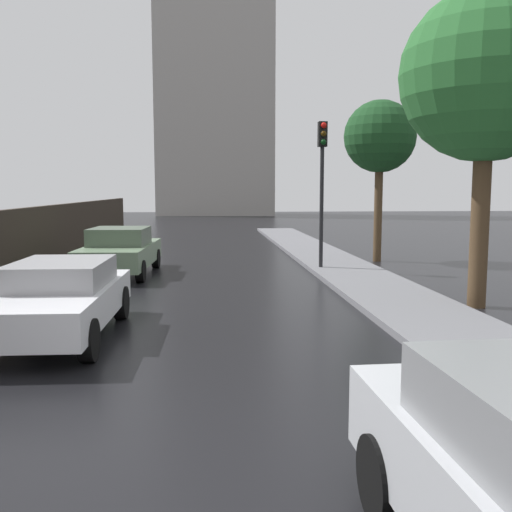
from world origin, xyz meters
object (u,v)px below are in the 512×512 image
(traffic_light, at_px, (322,167))
(street_tree_near, at_px, (487,77))
(street_tree_mid, at_px, (380,138))
(car_white_far_ahead, at_px, (60,298))
(car_green_near_kerb, at_px, (120,251))

(traffic_light, height_order, street_tree_near, street_tree_near)
(traffic_light, height_order, street_tree_mid, street_tree_mid)
(street_tree_near, bearing_deg, street_tree_mid, 88.35)
(car_white_far_ahead, relative_size, traffic_light, 0.96)
(car_white_far_ahead, distance_m, traffic_light, 9.91)
(car_white_far_ahead, relative_size, street_tree_mid, 0.76)
(car_white_far_ahead, distance_m, street_tree_near, 9.51)
(street_tree_mid, bearing_deg, street_tree_near, -91.65)
(car_white_far_ahead, height_order, street_tree_near, street_tree_near)
(car_green_near_kerb, xyz_separation_m, street_tree_near, (8.41, -5.53, 4.16))
(car_white_far_ahead, bearing_deg, traffic_light, -127.86)
(car_white_far_ahead, xyz_separation_m, traffic_light, (6.08, 7.41, 2.52))
(car_white_far_ahead, distance_m, street_tree_mid, 13.49)
(car_green_near_kerb, distance_m, car_white_far_ahead, 7.34)
(street_tree_near, distance_m, street_tree_mid, 7.95)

